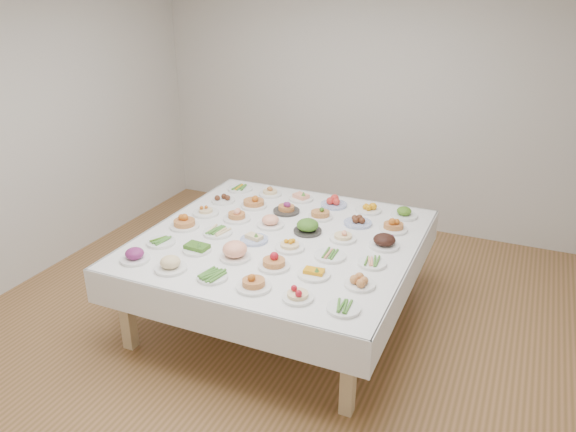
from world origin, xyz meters
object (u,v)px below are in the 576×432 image
at_px(dish_0, 135,254).
at_px(dish_18, 206,209).
at_px(display_table, 281,244).
at_px(dish_35, 404,211).

distance_m(dish_0, dish_18, 0.99).
xyz_separation_m(display_table, dish_18, (-0.82, 0.16, 0.12)).
bearing_deg(display_table, dish_0, -135.27).
distance_m(display_table, dish_35, 1.18).
bearing_deg(dish_0, dish_18, 89.22).
distance_m(display_table, dish_0, 1.18).
height_order(display_table, dish_18, dish_18).
distance_m(dish_18, dish_35, 1.78).
relative_size(display_table, dish_35, 9.45).
bearing_deg(display_table, dish_18, 168.73).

